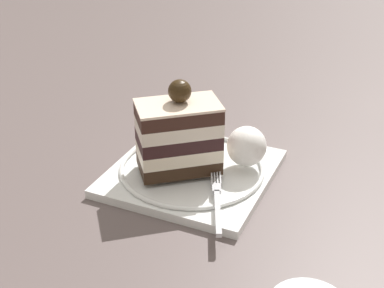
% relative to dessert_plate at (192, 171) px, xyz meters
% --- Properties ---
extents(ground_plane, '(2.40, 2.40, 0.00)m').
position_rel_dessert_plate_xyz_m(ground_plane, '(0.01, 0.01, -0.01)').
color(ground_plane, '#5B4D4C').
extents(dessert_plate, '(0.20, 0.20, 0.02)m').
position_rel_dessert_plate_xyz_m(dessert_plate, '(0.00, 0.00, 0.00)').
color(dessert_plate, white).
rests_on(dessert_plate, ground_plane).
extents(cake_slice, '(0.11, 0.10, 0.11)m').
position_rel_dessert_plate_xyz_m(cake_slice, '(0.01, 0.01, 0.05)').
color(cake_slice, '#311F13').
rests_on(cake_slice, dessert_plate).
extents(whipped_cream_dollop, '(0.05, 0.05, 0.05)m').
position_rel_dessert_plate_xyz_m(whipped_cream_dollop, '(-0.06, -0.03, 0.03)').
color(whipped_cream_dollop, white).
rests_on(whipped_cream_dollop, dessert_plate).
extents(fork, '(0.05, 0.12, 0.00)m').
position_rel_dessert_plate_xyz_m(fork, '(-0.05, 0.06, 0.01)').
color(fork, silver).
rests_on(fork, dessert_plate).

